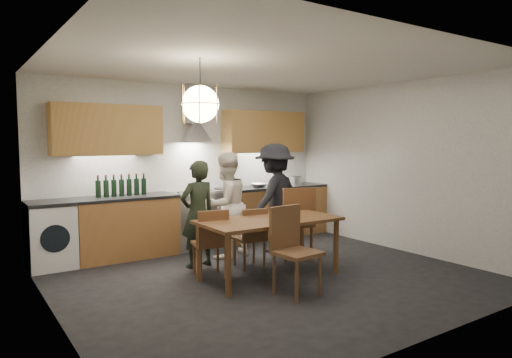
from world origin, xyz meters
TOP-DOWN VIEW (x-y plane):
  - ground at (0.00, 0.00)m, footprint 5.00×5.00m
  - room_shell at (0.00, 0.00)m, footprint 5.02×4.52m
  - counter_run at (0.02, 1.95)m, footprint 5.00×0.62m
  - range_stove at (0.00, 1.94)m, footprint 0.90×0.60m
  - wall_fixtures at (0.00, 2.07)m, footprint 4.30×0.54m
  - pendant_lamp at (-1.00, -0.10)m, footprint 0.43×0.43m
  - dining_table at (-0.02, -0.02)m, footprint 1.76×0.89m
  - chair_back_left at (-0.64, 0.34)m, footprint 0.46×0.46m
  - chair_back_mid at (0.01, 0.41)m, footprint 0.40×0.40m
  - chair_back_right at (0.79, 0.43)m, footprint 0.61×0.61m
  - chair_front at (-0.16, -0.65)m, footprint 0.48×0.48m
  - person_left at (-0.54, 0.90)m, footprint 0.56×0.39m
  - person_mid at (0.03, 1.14)m, footprint 0.86×0.73m
  - person_right at (0.84, 1.03)m, footprint 1.23×0.97m
  - mixing_bowl at (1.15, 1.91)m, footprint 0.29×0.29m
  - stock_pot at (1.97, 1.92)m, footprint 0.22×0.22m
  - wine_bottles at (-1.22, 1.99)m, footprint 0.74×0.08m

SIDE VIEW (x-z plane):
  - ground at x=0.00m, z-range 0.00..0.00m
  - range_stove at x=0.00m, z-range -0.02..0.90m
  - counter_run at x=0.02m, z-range 0.00..0.90m
  - chair_back_mid at x=0.01m, z-range 0.06..0.87m
  - chair_back_left at x=-0.64m, z-range 0.06..0.93m
  - chair_front at x=-0.16m, z-range 0.07..1.05m
  - chair_back_right at x=0.79m, z-range 0.08..1.13m
  - dining_table at x=-0.02m, z-range 0.28..1.02m
  - person_left at x=-0.54m, z-range 0.00..1.44m
  - person_mid at x=0.03m, z-range 0.00..1.54m
  - person_right at x=0.84m, z-range 0.00..1.66m
  - mixing_bowl at x=1.15m, z-range 0.90..0.97m
  - stock_pot at x=1.97m, z-range 0.90..1.04m
  - wine_bottles at x=-1.22m, z-range 0.90..1.21m
  - room_shell at x=0.00m, z-range 0.40..3.01m
  - wall_fixtures at x=0.00m, z-range 1.32..2.42m
  - pendant_lamp at x=-1.00m, z-range 1.75..2.45m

